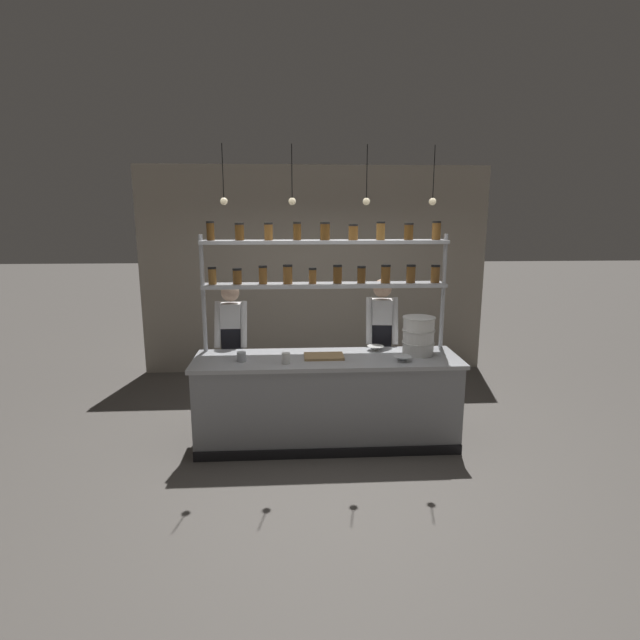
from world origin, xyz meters
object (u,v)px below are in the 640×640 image
Objects in this scene: chef_center at (381,340)px; serving_cup_by_board at (286,358)px; chef_left at (232,344)px; prep_bowl_near_left at (403,359)px; container_stack at (418,336)px; prep_bowl_center_front at (375,348)px; cutting_board at (324,356)px; spice_shelf_unit at (327,268)px; serving_cup_front at (242,357)px.

chef_center is 15.20× the size of serving_cup_by_board.
chef_left reaches higher than prep_bowl_near_left.
prep_bowl_center_front is at bearing 157.57° from container_stack.
prep_bowl_near_left and prep_bowl_center_front have the same top height.
container_stack is at bearing 3.68° from cutting_board.
container_stack is 1.40m from serving_cup_by_board.
serving_cup_by_board is (-1.15, -0.02, 0.03)m from prep_bowl_near_left.
spice_shelf_unit is 14.38× the size of prep_bowl_center_front.
container_stack is (0.93, -0.27, -0.68)m from spice_shelf_unit.
serving_cup_by_board is (-0.43, -0.52, -0.83)m from spice_shelf_unit.
prep_bowl_near_left is at bearing 0.97° from serving_cup_by_board.
chef_center is at bearing 95.62° from prep_bowl_near_left.
cutting_board is at bearing 6.10° from serving_cup_front.
spice_shelf_unit reaches higher than chef_left.
chef_left is (-1.05, 0.30, -0.88)m from spice_shelf_unit.
chef_center reaches higher than prep_bowl_center_front.
chef_left reaches higher than prep_bowl_center_front.
serving_cup_front is (-0.82, -0.09, 0.04)m from cutting_board.
container_stack reaches higher than prep_bowl_near_left.
prep_bowl_near_left is 1.00× the size of prep_bowl_center_front.
chef_left is at bearing 126.86° from serving_cup_by_board.
prep_bowl_near_left is at bearing -3.01° from serving_cup_front.
container_stack is at bearing -15.97° from spice_shelf_unit.
chef_left is at bearing 103.77° from serving_cup_front.
chef_left is 1.69m from chef_center.
spice_shelf_unit is at bearing 25.60° from serving_cup_front.
chef_center is 9.12× the size of prep_bowl_center_front.
chef_center is at bearing 40.63° from cutting_board.
prep_bowl_near_left is 1.66× the size of serving_cup_by_board.
serving_cup_front is (-0.87, -0.42, -0.83)m from spice_shelf_unit.
cutting_board is 0.43m from serving_cup_by_board.
container_stack is 1.00m from cutting_board.
chef_left is at bearing 147.75° from cutting_board.
prep_bowl_center_front is 1.67× the size of serving_cup_by_board.
serving_cup_front is at bearing 176.99° from prep_bowl_near_left.
serving_cup_by_board reaches higher than prep_bowl_near_left.
serving_cup_front is 0.45m from serving_cup_by_board.
chef_center is (0.65, 0.27, -0.86)m from spice_shelf_unit.
prep_bowl_center_front is at bearing 116.52° from prep_bowl_near_left.
container_stack is (1.98, -0.57, 0.20)m from chef_left.
container_stack reaches higher than prep_bowl_center_front.
spice_shelf_unit is 1.58× the size of chef_center.
serving_cup_by_board is at bearing -137.85° from chef_center.
chef_left reaches higher than cutting_board.
spice_shelf_unit is 23.98× the size of serving_cup_by_board.
chef_left is at bearing 165.86° from prep_bowl_center_front.
spice_shelf_unit is at bearing 169.53° from prep_bowl_center_front.
prep_bowl_near_left is 0.45m from prep_bowl_center_front.
prep_bowl_center_front is (-0.20, 0.41, 0.00)m from prep_bowl_near_left.
chef_center is 0.77m from prep_bowl_near_left.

